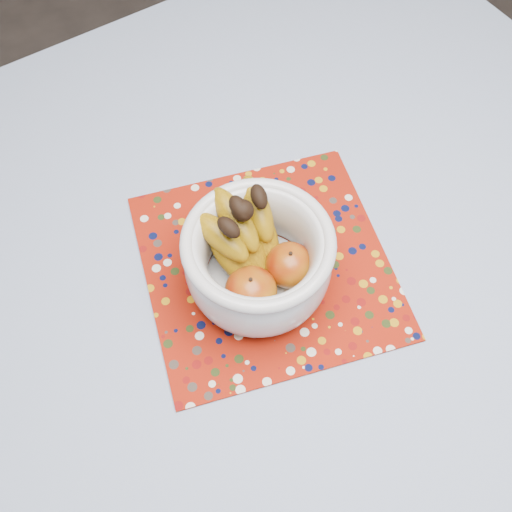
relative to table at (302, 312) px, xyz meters
name	(u,v)px	position (x,y,z in m)	size (l,w,h in m)	color
table	(302,312)	(0.00, 0.00, 0.00)	(1.20, 1.20, 0.75)	brown
tablecloth	(305,288)	(0.00, 0.00, 0.08)	(1.32, 1.32, 0.01)	slate
placemat	(267,265)	(-0.03, 0.06, 0.09)	(0.34, 0.34, 0.00)	maroon
fruit_bowl	(255,254)	(-0.06, 0.05, 0.16)	(0.20, 0.21, 0.16)	silver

